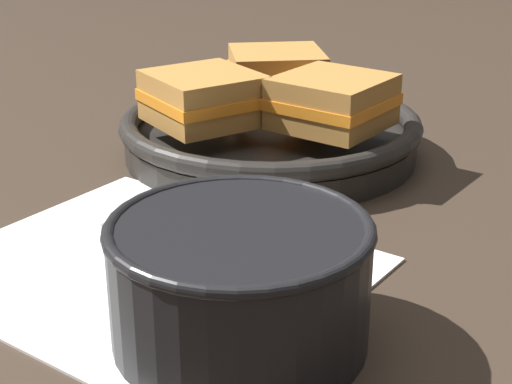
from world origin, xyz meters
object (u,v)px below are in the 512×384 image
object	(u,v)px
spoon	(145,293)
skillet	(270,134)
sandwich_near_left	(277,73)
soup_bowl	(240,275)
sandwich_far_left	(332,102)
sandwich_near_right	(203,98)

from	to	relation	value
spoon	skillet	bearing A→B (deg)	140.15
spoon	sandwich_near_left	world-z (taller)	sandwich_near_left
soup_bowl	sandwich_far_left	distance (m)	0.30
skillet	sandwich_far_left	distance (m)	0.08
sandwich_near_left	sandwich_near_right	size ratio (longest dim) A/B	1.18
sandwich_near_right	skillet	bearing A→B (deg)	68.44
spoon	sandwich_near_right	xyz separation A→B (m)	(-0.16, 0.20, 0.06)
sandwich_near_right	sandwich_far_left	bearing A→B (deg)	38.44
sandwich_near_right	sandwich_near_left	bearing A→B (deg)	98.44
soup_bowl	spoon	bearing A→B (deg)	-169.05
skillet	spoon	bearing A→B (deg)	-61.91
sandwich_near_left	sandwich_far_left	distance (m)	0.12
sandwich_near_left	sandwich_near_right	world-z (taller)	same
spoon	skillet	xyz separation A→B (m)	(-0.14, 0.26, 0.01)
sandwich_near_right	soup_bowl	bearing A→B (deg)	-37.99
sandwich_near_left	sandwich_near_right	bearing A→B (deg)	-81.56
skillet	sandwich_far_left	world-z (taller)	sandwich_far_left
spoon	sandwich_far_left	size ratio (longest dim) A/B	1.45
sandwich_near_left	sandwich_near_right	distance (m)	0.12
spoon	skillet	distance (m)	0.30
skillet	sandwich_near_left	world-z (taller)	sandwich_near_left
skillet	sandwich_far_left	size ratio (longest dim) A/B	2.73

